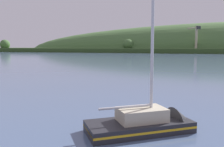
# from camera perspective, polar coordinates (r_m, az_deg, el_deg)

# --- Properties ---
(dockside_crane) EXTENTS (10.03, 10.40, 21.06)m
(dockside_crane) POSITION_cam_1_polar(r_m,az_deg,el_deg) (199.90, 19.09, 7.38)
(dockside_crane) COLOR #4C4C51
(dockside_crane) RESTS_ON ground
(sailboat_midwater_white) EXTENTS (7.34, 6.51, 12.55)m
(sailboat_midwater_white) POSITION_cam_1_polar(r_m,az_deg,el_deg) (15.83, 9.39, -12.10)
(sailboat_midwater_white) COLOR #232328
(sailboat_midwater_white) RESTS_ON ground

